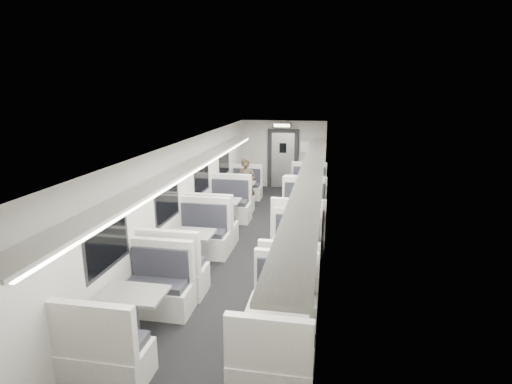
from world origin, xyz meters
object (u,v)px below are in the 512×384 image
at_px(booth_left_b, 221,215).
at_px(passenger, 246,185).
at_px(booth_left_a, 241,193).
at_px(booth_right_c, 293,260).
at_px(booth_right_a, 307,195).
at_px(booth_right_d, 278,327).
at_px(exit_sign, 282,125).
at_px(booth_left_d, 135,316).
at_px(booth_right_b, 301,221).
at_px(vestibule_door, 283,159).
at_px(booth_left_c, 189,252).

distance_m(booth_left_b, passenger, 1.86).
xyz_separation_m(booth_left_a, passenger, (0.27, -0.61, 0.42)).
xyz_separation_m(booth_right_c, passenger, (-1.73, 4.03, 0.42)).
bearing_deg(passenger, booth_left_b, -97.83).
distance_m(booth_right_a, booth_right_c, 4.64).
distance_m(booth_right_d, exit_sign, 9.06).
distance_m(booth_left_d, booth_right_a, 7.27).
xyz_separation_m(booth_left_a, booth_right_d, (2.00, -6.87, -0.00)).
xyz_separation_m(booth_left_a, booth_left_d, (0.00, -7.00, 0.02)).
bearing_deg(exit_sign, booth_right_c, -81.35).
bearing_deg(booth_right_b, booth_left_d, -113.87).
xyz_separation_m(booth_left_a, vestibule_door, (1.00, 2.42, 0.68)).
bearing_deg(booth_right_d, booth_left_c, 133.28).
xyz_separation_m(booth_right_b, vestibule_door, (-1.00, 4.90, 0.62)).
bearing_deg(booth_left_b, booth_right_c, -48.16).
distance_m(vestibule_door, exit_sign, 1.33).
bearing_deg(vestibule_door, booth_right_a, -67.61).
relative_size(booth_right_b, vestibule_door, 1.11).
bearing_deg(booth_left_d, vestibule_door, 83.94).
xyz_separation_m(booth_left_b, vestibule_door, (1.00, 4.83, 0.62)).
bearing_deg(booth_left_c, exit_sign, 81.48).
xyz_separation_m(booth_right_a, booth_right_c, (0.00, -4.64, -0.04)).
height_order(booth_left_b, booth_left_c, booth_left_b).
height_order(booth_left_b, booth_right_c, booth_left_b).
relative_size(booth_right_d, passenger, 1.28).
distance_m(booth_right_b, passenger, 2.57).
distance_m(booth_left_c, booth_right_a, 5.14).
xyz_separation_m(booth_right_d, vestibule_door, (-1.00, 9.28, 0.68)).
relative_size(booth_left_c, vestibule_door, 1.10).
xyz_separation_m(booth_right_a, vestibule_door, (-1.00, 2.43, 0.64)).
xyz_separation_m(booth_left_a, booth_left_b, (0.00, -2.41, 0.05)).
xyz_separation_m(booth_left_b, exit_sign, (1.00, 4.34, 1.86)).
relative_size(booth_left_c, booth_left_d, 1.07).
distance_m(booth_left_d, exit_sign, 9.19).
xyz_separation_m(booth_left_d, passenger, (0.27, 6.39, 0.40)).
xyz_separation_m(booth_left_a, booth_right_c, (2.00, -4.65, -0.00)).
relative_size(booth_right_a, booth_right_c, 1.11).
height_order(booth_right_a, booth_right_d, booth_right_a).
distance_m(booth_right_d, passenger, 6.50).
height_order(booth_left_a, booth_right_b, booth_right_b).
distance_m(booth_left_a, booth_right_d, 7.15).
height_order(booth_left_a, vestibule_door, vestibule_door).
bearing_deg(exit_sign, booth_left_d, -96.39).
xyz_separation_m(booth_left_b, passenger, (0.27, 1.80, 0.37)).
bearing_deg(booth_left_c, booth_left_a, 90.00).
distance_m(booth_left_a, booth_left_b, 2.41).
distance_m(booth_left_b, booth_left_d, 4.59).
distance_m(booth_right_a, passenger, 1.87).
height_order(vestibule_door, exit_sign, exit_sign).
height_order(booth_right_b, booth_right_c, booth_right_b).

